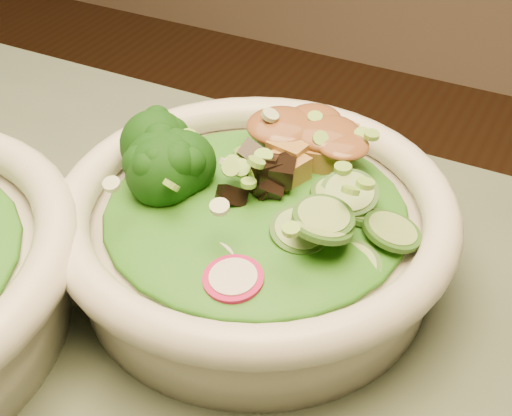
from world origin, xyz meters
The scene contains 9 objects.
salad_bowl centered at (0.08, 0.19, 0.79)m, with size 0.28×0.28×0.07m.
lettuce_bed centered at (0.08, 0.19, 0.81)m, with size 0.21×0.21×0.02m, color #1A6715.
broccoli_florets centered at (0.02, 0.19, 0.83)m, with size 0.08×0.07×0.05m, color black, non-canonical shape.
radish_slices centered at (0.08, 0.12, 0.82)m, with size 0.11×0.04×0.02m, color #B10D49, non-canonical shape.
cucumber_slices centered at (0.15, 0.19, 0.82)m, with size 0.07×0.07×0.04m, color #8DB665, non-canonical shape.
mushroom_heap centered at (0.08, 0.20, 0.83)m, with size 0.07×0.07×0.04m, color black, non-canonical shape.
tofu_cubes centered at (0.09, 0.25, 0.82)m, with size 0.09×0.06×0.04m, color #AB8039, non-canonical shape.
peanut_sauce centered at (0.09, 0.25, 0.84)m, with size 0.07×0.06×0.02m, color brown.
scallion_garnish centered at (0.08, 0.19, 0.84)m, with size 0.20×0.20×0.02m, color #7CB740, non-canonical shape.
Camera 1 is at (0.26, -0.15, 1.11)m, focal length 50.00 mm.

